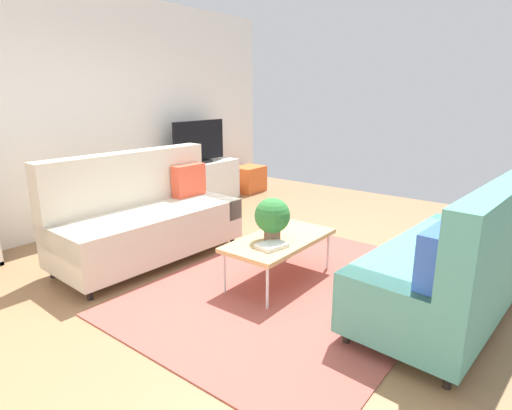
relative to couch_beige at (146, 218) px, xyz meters
The scene contains 13 objects.
ground_plane 1.44m from the couch_beige, 72.66° to the right, with size 7.68×7.68×0.00m, color #936B47.
wall_far 1.85m from the couch_beige, 74.67° to the left, with size 6.40×0.12×2.90m, color white.
area_rug 1.71m from the couch_beige, 78.37° to the right, with size 2.90×2.20×0.01m, color #9E4C42.
couch_beige is the anchor object (origin of this frame).
couch_green 2.92m from the couch_beige, 76.82° to the right, with size 1.96×0.98×1.10m.
coffee_table 1.47m from the couch_beige, 74.88° to the right, with size 1.10×0.56×0.42m.
tv_console 2.24m from the couch_beige, 30.93° to the left, with size 1.40×0.44×0.64m, color silver.
tv 2.29m from the couch_beige, 30.49° to the left, with size 1.00×0.20×0.64m.
storage_trunk 3.21m from the couch_beige, 19.19° to the left, with size 0.52×0.40×0.44m, color orange.
potted_plant 1.45m from the couch_beige, 78.57° to the right, with size 0.31×0.31×0.39m.
table_book_0 1.51m from the couch_beige, 84.49° to the right, with size 0.24×0.18×0.04m, color silver.
vase_0 1.82m from the couch_beige, 41.85° to the left, with size 0.09×0.09×0.15m, color silver.
bottle_0 1.89m from the couch_beige, 36.69° to the left, with size 0.06×0.06×0.23m, color gold.
Camera 1 is at (-3.00, -2.15, 1.71)m, focal length 29.56 mm.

